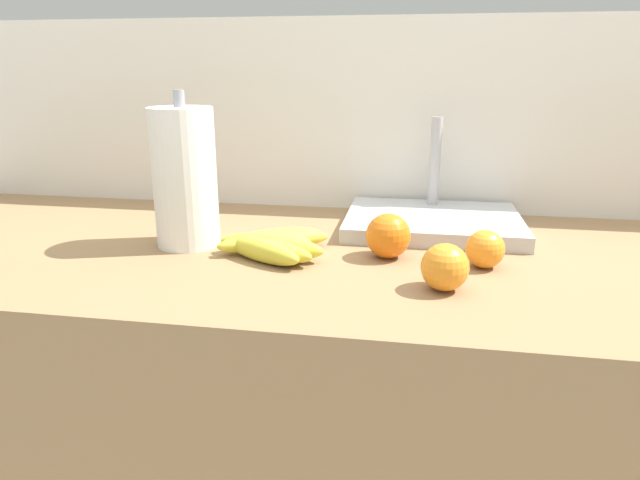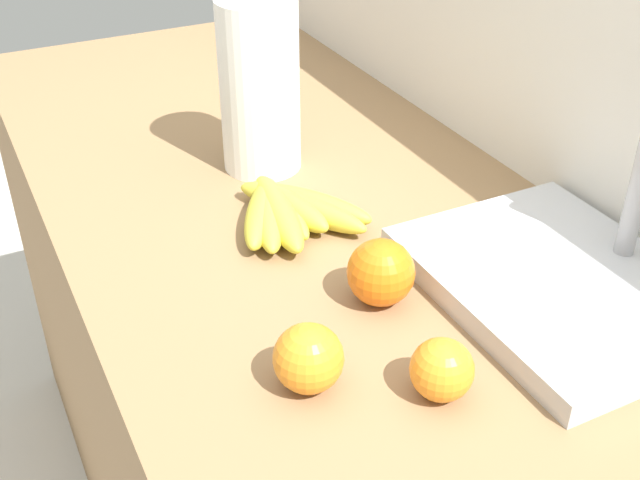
{
  "view_description": "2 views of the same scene",
  "coord_description": "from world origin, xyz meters",
  "px_view_note": "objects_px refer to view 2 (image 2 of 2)",
  "views": [
    {
      "loc": [
        0.12,
        -0.96,
        1.2
      ],
      "look_at": [
        -0.04,
        -0.06,
        0.91
      ],
      "focal_mm": 31.45,
      "sensor_mm": 36.0,
      "label": 1
    },
    {
      "loc": [
        0.72,
        -0.41,
        1.44
      ],
      "look_at": [
        -0.02,
        -0.04,
        0.91
      ],
      "focal_mm": 45.01,
      "sensor_mm": 36.0,
      "label": 2
    }
  ],
  "objects_px": {
    "orange_right": "(308,358)",
    "sink_basin": "(561,279)",
    "orange_far_right": "(442,370)",
    "orange_back_right": "(381,272)",
    "banana_bunch": "(284,209)",
    "paper_towel_roll": "(260,87)"
  },
  "relations": [
    {
      "from": "orange_back_right",
      "to": "paper_towel_roll",
      "type": "distance_m",
      "value": 0.39
    },
    {
      "from": "paper_towel_roll",
      "to": "sink_basin",
      "type": "distance_m",
      "value": 0.51
    },
    {
      "from": "banana_bunch",
      "to": "paper_towel_roll",
      "type": "relative_size",
      "value": 0.72
    },
    {
      "from": "banana_bunch",
      "to": "orange_far_right",
      "type": "bearing_deg",
      "value": 0.41
    },
    {
      "from": "paper_towel_roll",
      "to": "orange_far_right",
      "type": "bearing_deg",
      "value": -3.95
    },
    {
      "from": "paper_towel_roll",
      "to": "banana_bunch",
      "type": "bearing_deg",
      "value": -13.55
    },
    {
      "from": "banana_bunch",
      "to": "orange_right",
      "type": "xyz_separation_m",
      "value": [
        0.3,
        -0.11,
        0.02
      ]
    },
    {
      "from": "orange_far_right",
      "to": "orange_back_right",
      "type": "relative_size",
      "value": 0.82
    },
    {
      "from": "orange_right",
      "to": "sink_basin",
      "type": "relative_size",
      "value": 0.21
    },
    {
      "from": "orange_right",
      "to": "orange_far_right",
      "type": "xyz_separation_m",
      "value": [
        0.07,
        0.11,
        -0.0
      ]
    },
    {
      "from": "orange_back_right",
      "to": "banana_bunch",
      "type": "bearing_deg",
      "value": -172.54
    },
    {
      "from": "banana_bunch",
      "to": "orange_far_right",
      "type": "xyz_separation_m",
      "value": [
        0.37,
        0.0,
        0.01
      ]
    },
    {
      "from": "orange_right",
      "to": "sink_basin",
      "type": "xyz_separation_m",
      "value": [
        -0.01,
        0.34,
        -0.02
      ]
    },
    {
      "from": "paper_towel_roll",
      "to": "sink_basin",
      "type": "relative_size",
      "value": 0.81
    },
    {
      "from": "banana_bunch",
      "to": "orange_right",
      "type": "height_order",
      "value": "orange_right"
    },
    {
      "from": "orange_far_right",
      "to": "sink_basin",
      "type": "distance_m",
      "value": 0.24
    },
    {
      "from": "orange_far_right",
      "to": "paper_towel_roll",
      "type": "height_order",
      "value": "paper_towel_roll"
    },
    {
      "from": "orange_back_right",
      "to": "paper_towel_roll",
      "type": "height_order",
      "value": "paper_towel_roll"
    },
    {
      "from": "orange_back_right",
      "to": "sink_basin",
      "type": "distance_m",
      "value": 0.22
    },
    {
      "from": "orange_back_right",
      "to": "sink_basin",
      "type": "height_order",
      "value": "sink_basin"
    },
    {
      "from": "orange_right",
      "to": "orange_far_right",
      "type": "height_order",
      "value": "orange_right"
    },
    {
      "from": "orange_far_right",
      "to": "sink_basin",
      "type": "xyz_separation_m",
      "value": [
        -0.08,
        0.22,
        -0.01
      ]
    }
  ]
}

